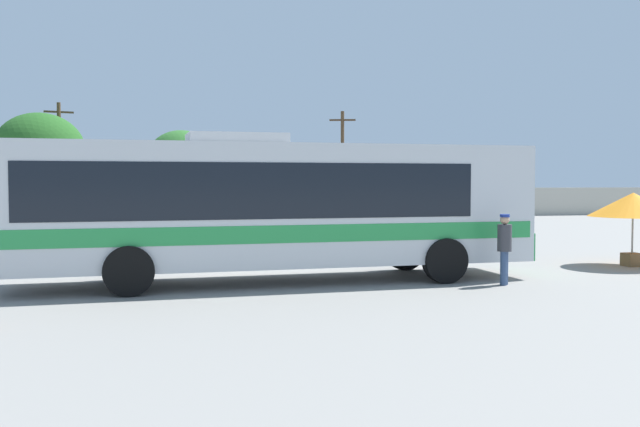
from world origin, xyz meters
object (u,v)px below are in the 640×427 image
Objects in this scene: utility_pole_far at (342,161)px; parked_car_second_dark_blue at (167,209)px; coach_bus_silver_green at (270,203)px; parked_car_rightmost_grey at (384,207)px; vendor_umbrella_near_gate_orange at (633,206)px; parked_car_third_white at (284,209)px; roadside_tree_left at (40,150)px; utility_pole_near at (60,157)px; roadside_tree_midleft at (181,159)px; attendant_by_bus_door at (504,245)px; parked_car_leftmost_silver at (56,211)px.

parked_car_second_dark_blue is at bearing -144.99° from utility_pole_far.
utility_pole_far reaches higher than coach_bus_silver_green.
parked_car_rightmost_grey is (9.95, 23.22, -1.02)m from coach_bus_silver_green.
vendor_umbrella_near_gate_orange is 25.14m from parked_car_second_dark_blue.
utility_pole_far is at bearing 55.00° from parked_car_third_white.
utility_pole_far reaches higher than roadside_tree_left.
vendor_umbrella_near_gate_orange reaches higher than parked_car_second_dark_blue.
parked_car_rightmost_grey is at bearing -21.81° from utility_pole_near.
parked_car_third_white is 0.69× the size of roadside_tree_midleft.
parked_car_third_white is at bearing 105.32° from vendor_umbrella_near_gate_orange.
roadside_tree_left is at bearing -175.75° from utility_pole_far.
utility_pole_far is (9.32, 30.90, 1.91)m from coach_bus_silver_green.
attendant_by_bus_door is 0.35× the size of parked_car_second_dark_blue.
roadside_tree_left is at bearing 105.47° from parked_car_leftmost_silver.
parked_car_second_dark_blue reaches higher than parked_car_leftmost_silver.
parked_car_leftmost_silver is 18.15m from parked_car_rightmost_grey.
parked_car_rightmost_grey is at bearing -42.86° from roadside_tree_midleft.
vendor_umbrella_near_gate_orange is at bearing -57.07° from utility_pole_near.
coach_bus_silver_green is 23.75m from parked_car_third_white.
roadside_tree_left is (-0.93, -1.42, 0.40)m from utility_pole_near.
parked_car_leftmost_silver is 1.08× the size of parked_car_third_white.
parked_car_second_dark_blue is (-2.52, 22.61, -1.03)m from coach_bus_silver_green.
utility_pole_near is at bearing 122.93° from vendor_umbrella_near_gate_orange.
roadside_tree_midleft reaches higher than vendor_umbrella_near_gate_orange.
vendor_umbrella_near_gate_orange is at bearing 5.27° from coach_bus_silver_green.
parked_car_second_dark_blue is at bearing 120.40° from vendor_umbrella_near_gate_orange.
roadside_tree_left reaches higher than attendant_by_bus_door.
roadside_tree_left is (-7.61, 6.85, 3.43)m from parked_car_second_dark_blue.
parked_car_rightmost_grey is at bearing 66.80° from coach_bus_silver_green.
parked_car_second_dark_blue is at bearing 107.53° from attendant_by_bus_door.
coach_bus_silver_green is 25.28m from parked_car_rightmost_grey.
roadside_tree_left reaches higher than parked_car_leftmost_silver.
parked_car_leftmost_silver is 19.66m from utility_pole_far.
parked_car_leftmost_silver is 0.60× the size of utility_pole_near.
parked_car_leftmost_silver is (-13.30, 23.99, -0.12)m from attendant_by_bus_door.
utility_pole_near is at bearing 113.81° from attendant_by_bus_door.
utility_pole_far reaches higher than roadside_tree_midleft.
parked_car_leftmost_silver is 9.04m from utility_pole_near.
parked_car_third_white is (-6.15, 22.44, -0.92)m from vendor_umbrella_near_gate_orange.
roadside_tree_left reaches higher than parked_car_rightmost_grey.
parked_car_rightmost_grey is at bearing -85.27° from utility_pole_far.
roadside_tree_midleft is (-1.56, 33.90, 2.03)m from coach_bus_silver_green.
attendant_by_bus_door reaches higher than parked_car_second_dark_blue.
utility_pole_near is 8.21m from roadside_tree_midleft.
parked_car_second_dark_blue is 0.99× the size of parked_car_rightmost_grey.
utility_pole_near is (-19.15, 7.66, 3.02)m from parked_car_rightmost_grey.
roadside_tree_left reaches higher than roadside_tree_midleft.
attendant_by_bus_door is 32.85m from utility_pole_far.
attendant_by_bus_door is 0.22× the size of utility_pole_near.
parked_car_third_white is at bearing 4.43° from parked_car_leftmost_silver.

